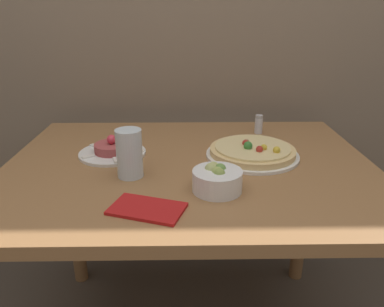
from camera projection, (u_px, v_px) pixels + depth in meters
dining_table at (190, 192)px, 1.21m from camera, size 1.15×0.88×0.76m
pizza_plate at (252, 152)px, 1.22m from camera, size 0.30×0.30×0.06m
tartare_plate at (112, 150)px, 1.23m from camera, size 0.22×0.22×0.07m
small_bowl at (217, 179)px, 0.99m from camera, size 0.13×0.13×0.07m
drinking_glass at (129, 153)px, 1.06m from camera, size 0.07×0.07×0.14m
napkin at (147, 209)px, 0.90m from camera, size 0.20×0.16×0.01m
salt_shaker at (259, 124)px, 1.44m from camera, size 0.03×0.03×0.07m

